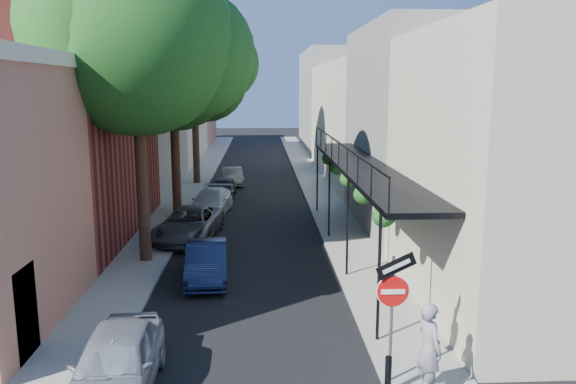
{
  "coord_description": "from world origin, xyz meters",
  "views": [
    {
      "loc": [
        0.42,
        -10.0,
        6.32
      ],
      "look_at": [
        1.36,
        8.87,
        2.8
      ],
      "focal_mm": 35.0,
      "sensor_mm": 36.0,
      "label": 1
    }
  ],
  "objects": [
    {
      "name": "parked_car_c",
      "position": [
        -2.6,
        13.08,
        0.67
      ],
      "size": [
        2.83,
        5.05,
        1.33
      ],
      "primitive_type": "imported",
      "rotation": [
        0.0,
        0.0,
        -0.13
      ],
      "color": "#515258",
      "rests_on": "ground"
    },
    {
      "name": "road_surface",
      "position": [
        0.0,
        30.0,
        0.01
      ],
      "size": [
        6.0,
        64.0,
        0.01
      ],
      "primitive_type": "cube",
      "color": "black",
      "rests_on": "ground"
    },
    {
      "name": "parked_car_e",
      "position": [
        -1.73,
        22.48,
        0.56
      ],
      "size": [
        1.36,
        3.32,
        1.13
      ],
      "primitive_type": "imported",
      "rotation": [
        0.0,
        0.0,
        -0.01
      ],
      "color": "black",
      "rests_on": "ground"
    },
    {
      "name": "oak_near",
      "position": [
        -3.37,
        10.26,
        7.88
      ],
      "size": [
        7.48,
        6.8,
        11.42
      ],
      "color": "#352115",
      "rests_on": "ground"
    },
    {
      "name": "parked_car_f",
      "position": [
        -1.4,
        26.76,
        0.56
      ],
      "size": [
        1.6,
        3.54,
        1.13
      ],
      "primitive_type": "imported",
      "rotation": [
        0.0,
        0.0,
        0.12
      ],
      "color": "gray",
      "rests_on": "ground"
    },
    {
      "name": "oak_mid",
      "position": [
        -3.42,
        18.23,
        7.06
      ],
      "size": [
        6.6,
        6.0,
        10.2
      ],
      "color": "#352115",
      "rests_on": "ground"
    },
    {
      "name": "buildings_left",
      "position": [
        -9.3,
        28.76,
        4.94
      ],
      "size": [
        10.1,
        59.1,
        12.0
      ],
      "color": "#B06A5A",
      "rests_on": "ground"
    },
    {
      "name": "pedestrian",
      "position": [
        3.83,
        0.5,
        1.09
      ],
      "size": [
        0.64,
        0.81,
        1.94
      ],
      "primitive_type": "imported",
      "rotation": [
        0.0,
        0.0,
        1.86
      ],
      "color": "gray",
      "rests_on": "sidewalk_right"
    },
    {
      "name": "parked_car_b",
      "position": [
        -1.4,
        8.01,
        0.63
      ],
      "size": [
        1.6,
        3.9,
        1.26
      ],
      "primitive_type": "imported",
      "rotation": [
        0.0,
        0.0,
        0.07
      ],
      "color": "#131C3C",
      "rests_on": "ground"
    },
    {
      "name": "parked_car_a",
      "position": [
        -2.6,
        0.92,
        0.7
      ],
      "size": [
        1.78,
        4.16,
        1.4
      ],
      "primitive_type": "imported",
      "rotation": [
        0.0,
        0.0,
        0.03
      ],
      "color": "#8D929C",
      "rests_on": "ground"
    },
    {
      "name": "sidewalk_right",
      "position": [
        4.0,
        30.0,
        0.06
      ],
      "size": [
        2.0,
        64.0,
        0.12
      ],
      "primitive_type": "cube",
      "color": "gray",
      "rests_on": "ground"
    },
    {
      "name": "parked_car_d",
      "position": [
        -2.09,
        17.95,
        0.63
      ],
      "size": [
        2.27,
        4.53,
        1.26
      ],
      "primitive_type": "imported",
      "rotation": [
        0.0,
        0.0,
        -0.12
      ],
      "color": "silver",
      "rests_on": "ground"
    },
    {
      "name": "bollard",
      "position": [
        3.0,
        0.5,
        0.52
      ],
      "size": [
        0.14,
        0.14,
        0.8
      ],
      "primitive_type": "cylinder",
      "color": "black",
      "rests_on": "sidewalk_right"
    },
    {
      "name": "sidewalk_left",
      "position": [
        -4.0,
        30.0,
        0.06
      ],
      "size": [
        2.0,
        64.0,
        0.12
      ],
      "primitive_type": "cube",
      "color": "gray",
      "rests_on": "ground"
    },
    {
      "name": "oak_far",
      "position": [
        -3.35,
        27.27,
        8.26
      ],
      "size": [
        7.7,
        7.0,
        11.9
      ],
      "color": "#352115",
      "rests_on": "ground"
    },
    {
      "name": "sign_post",
      "position": [
        3.16,
        0.97,
        2.04
      ],
      "size": [
        0.89,
        0.17,
        2.99
      ],
      "color": "#595B60",
      "rests_on": "ground"
    },
    {
      "name": "buildings_right",
      "position": [
        8.99,
        29.49,
        4.42
      ],
      "size": [
        9.8,
        55.0,
        10.0
      ],
      "color": "#B7B197",
      "rests_on": "ground"
    }
  ]
}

